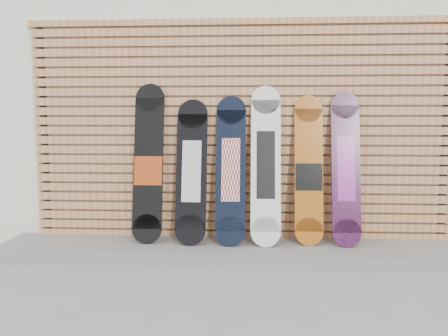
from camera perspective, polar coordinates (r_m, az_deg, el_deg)
The scene contains 10 objects.
ground at distance 3.66m, azimuth 4.13°, elevation -14.70°, with size 80.00×80.00×0.00m, color gray.
building at distance 6.96m, azimuth 7.97°, elevation 10.23°, with size 12.00×5.00×3.60m, color white.
concrete_step at distance 4.28m, azimuth 1.95°, elevation -10.69°, with size 4.60×0.70×0.12m, color gray.
slat_wall at distance 4.39m, azimuth 2.09°, elevation 4.95°, with size 4.26×0.08×2.29m.
snowboard_0 at distance 4.33m, azimuth -9.83°, elevation 0.52°, with size 0.29×0.32×1.55m.
snowboard_1 at distance 4.25m, azimuth -4.26°, elevation -0.42°, with size 0.30×0.36×1.40m.
snowboard_2 at distance 4.21m, azimuth 0.89°, elevation -0.23°, with size 0.29×0.37×1.43m.
snowboard_3 at distance 4.20m, azimuth 5.47°, elevation 0.41°, with size 0.29×0.36×1.53m.
snowboard_4 at distance 4.28m, azimuth 11.01°, elevation -0.34°, with size 0.27×0.30×1.43m.
snowboard_5 at distance 4.32m, azimuth 15.62°, elevation -0.04°, with size 0.27×0.33×1.47m.
Camera 1 is at (-0.06, -3.42, 1.30)m, focal length 35.00 mm.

